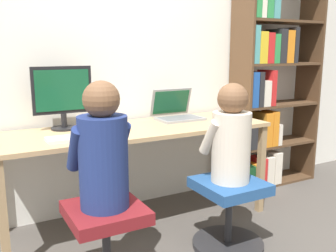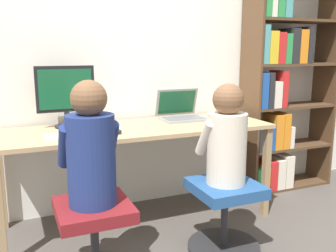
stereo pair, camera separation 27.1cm
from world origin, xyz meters
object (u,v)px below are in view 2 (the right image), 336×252
(office_chair_right, at_px, (225,213))
(desktop_monitor, at_px, (66,95))
(person_at_laptop, at_px, (227,139))
(keyboard, at_px, (78,135))
(laptop, at_px, (182,113))
(office_chair_left, at_px, (95,238))
(person_at_monitor, at_px, (91,149))
(bookshelf, at_px, (280,90))

(office_chair_right, bearing_deg, desktop_monitor, 136.51)
(office_chair_right, bearing_deg, person_at_laptop, 90.00)
(office_chair_right, bearing_deg, keyboard, 151.25)
(laptop, relative_size, keyboard, 0.88)
(desktop_monitor, relative_size, office_chair_left, 0.93)
(keyboard, bearing_deg, person_at_laptop, -28.54)
(office_chair_left, height_order, office_chair_right, same)
(office_chair_left, distance_m, person_at_monitor, 0.52)
(desktop_monitor, bearing_deg, bookshelf, -0.82)
(desktop_monitor, distance_m, keyboard, 0.42)
(keyboard, bearing_deg, office_chair_left, -90.82)
(person_at_laptop, bearing_deg, bookshelf, 36.93)
(person_at_monitor, bearing_deg, office_chair_right, -0.41)
(office_chair_left, bearing_deg, bookshelf, 22.54)
(laptop, distance_m, office_chair_right, 0.95)
(laptop, bearing_deg, office_chair_left, -139.45)
(office_chair_right, xyz_separation_m, person_at_monitor, (-0.86, 0.01, 0.52))
(laptop, distance_m, office_chair_left, 1.31)
(desktop_monitor, height_order, laptop, desktop_monitor)
(person_at_monitor, bearing_deg, desktop_monitor, 90.48)
(office_chair_left, distance_m, office_chair_right, 0.86)
(bookshelf, bearing_deg, person_at_laptop, -143.07)
(office_chair_right, height_order, person_at_laptop, person_at_laptop)
(keyboard, bearing_deg, office_chair_right, -28.75)
(office_chair_left, relative_size, person_at_laptop, 0.75)
(keyboard, height_order, person_at_monitor, person_at_monitor)
(laptop, distance_m, keyboard, 0.95)
(laptop, height_order, person_at_laptop, person_at_laptop)
(desktop_monitor, xyz_separation_m, bookshelf, (1.92, -0.03, -0.04))
(keyboard, relative_size, person_at_monitor, 0.61)
(desktop_monitor, relative_size, laptop, 1.22)
(person_at_laptop, bearing_deg, keyboard, 151.46)
(desktop_monitor, height_order, person_at_laptop, desktop_monitor)
(office_chair_right, distance_m, bookshelf, 1.49)
(desktop_monitor, height_order, person_at_monitor, desktop_monitor)
(person_at_monitor, bearing_deg, bookshelf, 22.41)
(desktop_monitor, bearing_deg, keyboard, -87.81)
(office_chair_right, bearing_deg, laptop, 86.58)
(desktop_monitor, distance_m, office_chair_left, 1.10)
(office_chair_left, bearing_deg, desktop_monitor, 90.48)
(person_at_monitor, distance_m, person_at_laptop, 0.86)
(laptop, bearing_deg, keyboard, -161.07)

